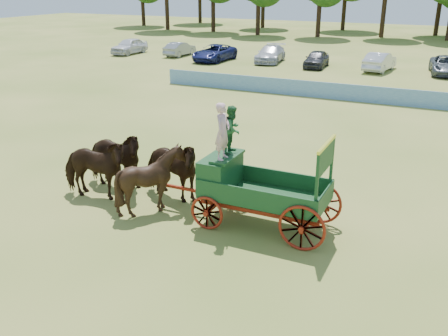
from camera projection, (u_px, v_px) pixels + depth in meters
ground at (251, 216)px, 16.30m from camera, size 160.00×160.00×0.00m
horse_lead_left at (94, 169)px, 17.23m from camera, size 2.80×1.64×2.22m
horse_lead_right at (113, 159)px, 18.15m from camera, size 2.65×1.24×2.22m
horse_wheel_left at (152, 180)px, 16.26m from camera, size 2.32×2.14×2.22m
horse_wheel_right at (170, 169)px, 17.19m from camera, size 2.80×1.63×2.22m
farm_dray at (243, 173)px, 15.35m from camera, size 6.00×2.00×3.88m
sponsor_banner at (345, 92)px, 31.71m from camera, size 26.00×0.08×1.05m
parked_cars at (377, 62)px, 41.74m from camera, size 51.73×7.16×1.61m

